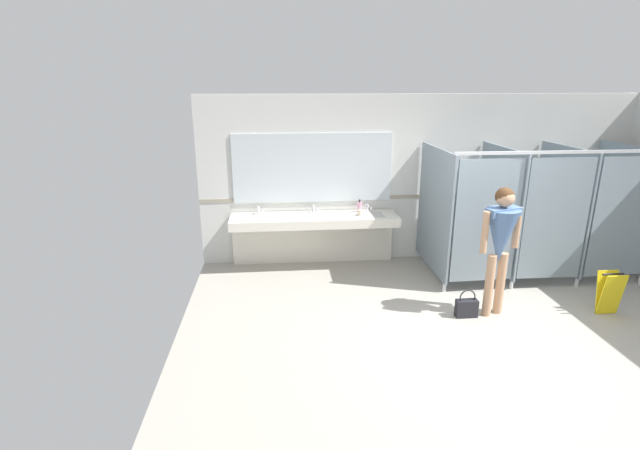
% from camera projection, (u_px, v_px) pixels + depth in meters
% --- Properties ---
extents(ground_plane, '(7.32, 5.59, 0.10)m').
position_uv_depth(ground_plane, '(485.00, 335.00, 5.56)').
color(ground_plane, '#9E998E').
extents(wall_back, '(7.32, 0.12, 2.67)m').
position_uv_depth(wall_back, '(427.00, 178.00, 7.58)').
color(wall_back, silver).
rests_on(wall_back, ground_plane).
extents(wall_back_tile_band, '(7.32, 0.01, 0.06)m').
position_uv_depth(wall_back_tile_band, '(427.00, 196.00, 7.61)').
color(wall_back_tile_band, '#9E937F').
rests_on(wall_back_tile_band, wall_back).
extents(vanity_counter, '(2.60, 0.59, 0.97)m').
position_uv_depth(vanity_counter, '(314.00, 228.00, 7.36)').
color(vanity_counter, silver).
rests_on(vanity_counter, ground_plane).
extents(mirror_panel, '(2.50, 0.02, 1.08)m').
position_uv_depth(mirror_panel, '(313.00, 168.00, 7.29)').
color(mirror_panel, silver).
rests_on(mirror_panel, wall_back).
extents(bathroom_stalls, '(3.02, 1.42, 1.98)m').
position_uv_depth(bathroom_stalls, '(537.00, 210.00, 6.83)').
color(bathroom_stalls, gray).
rests_on(bathroom_stalls, ground_plane).
extents(person_standing, '(0.56, 0.50, 1.65)m').
position_uv_depth(person_standing, '(501.00, 236.00, 5.66)').
color(person_standing, tan).
rests_on(person_standing, ground_plane).
extents(handbag, '(0.27, 0.11, 0.37)m').
position_uv_depth(handbag, '(467.00, 307.00, 5.86)').
color(handbag, black).
rests_on(handbag, ground_plane).
extents(soap_dispenser, '(0.07, 0.07, 0.19)m').
position_uv_depth(soap_dispenser, '(359.00, 206.00, 7.41)').
color(soap_dispenser, '#D899B2').
rests_on(soap_dispenser, vanity_counter).
extents(paper_cup, '(0.07, 0.07, 0.09)m').
position_uv_depth(paper_cup, '(360.00, 213.00, 7.20)').
color(paper_cup, beige).
rests_on(paper_cup, vanity_counter).
extents(wet_floor_sign, '(0.28, 0.19, 0.56)m').
position_uv_depth(wet_floor_sign, '(609.00, 293.00, 5.88)').
color(wet_floor_sign, yellow).
rests_on(wet_floor_sign, ground_plane).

